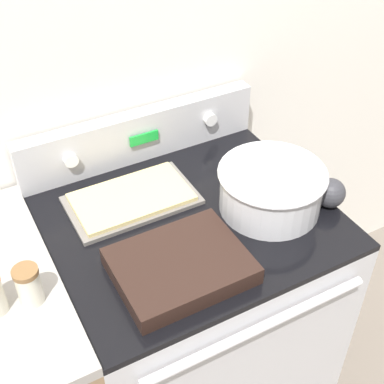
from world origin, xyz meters
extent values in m
cube|color=silver|center=(0.00, 0.70, 1.25)|extent=(8.00, 0.05, 2.50)
cube|color=#BCBCC1|center=(0.00, 0.33, 0.44)|extent=(0.74, 0.66, 0.89)
cube|color=black|center=(0.00, 0.33, 0.90)|extent=(0.74, 0.66, 0.02)
cylinder|color=silver|center=(0.00, -0.02, 0.83)|extent=(0.61, 0.02, 0.02)
cube|color=#BCBCC1|center=(0.00, 0.64, 0.98)|extent=(0.74, 0.05, 0.15)
cylinder|color=white|center=(-0.22, 0.60, 0.99)|extent=(0.04, 0.02, 0.04)
cylinder|color=white|center=(0.22, 0.60, 0.99)|extent=(0.04, 0.02, 0.04)
cube|color=green|center=(0.00, 0.60, 0.99)|extent=(0.09, 0.01, 0.03)
cylinder|color=silver|center=(0.21, 0.26, 0.97)|extent=(0.27, 0.27, 0.12)
torus|color=silver|center=(0.21, 0.26, 1.02)|extent=(0.29, 0.29, 0.01)
cylinder|color=beige|center=(0.21, 0.26, 1.01)|extent=(0.25, 0.25, 0.02)
cube|color=black|center=(-0.11, 0.16, 0.93)|extent=(0.31, 0.24, 0.05)
cube|color=#D1BC7A|center=(-0.11, 0.16, 0.94)|extent=(0.27, 0.21, 0.03)
cube|color=slate|center=(-0.11, 0.45, 0.91)|extent=(0.35, 0.20, 0.01)
cube|color=#D1BC7A|center=(-0.11, 0.45, 0.92)|extent=(0.31, 0.18, 0.01)
cylinder|color=#333338|center=(0.36, 0.33, 0.91)|extent=(0.01, 0.29, 0.01)
sphere|color=#333338|center=(0.36, 0.19, 0.95)|extent=(0.08, 0.08, 0.08)
cylinder|color=beige|center=(-0.44, 0.24, 0.96)|extent=(0.05, 0.05, 0.09)
cylinder|color=brown|center=(-0.44, 0.24, 1.01)|extent=(0.06, 0.06, 0.01)
camera|label=1|loc=(-0.50, -0.61, 1.86)|focal=50.00mm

